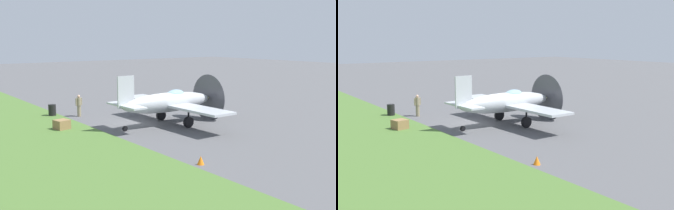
{
  "view_description": "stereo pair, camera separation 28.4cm",
  "coord_description": "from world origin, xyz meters",
  "views": [
    {
      "loc": [
        24.91,
        -16.13,
        6.16
      ],
      "look_at": [
        1.31,
        1.14,
        1.44
      ],
      "focal_mm": 44.26,
      "sensor_mm": 36.0,
      "label": 1
    },
    {
      "loc": [
        25.07,
        -15.91,
        6.16
      ],
      "look_at": [
        1.31,
        1.14,
        1.44
      ],
      "focal_mm": 44.26,
      "sensor_mm": 36.0,
      "label": 2
    }
  ],
  "objects": [
    {
      "name": "ground_plane",
      "position": [
        0.0,
        0.0,
        0.0
      ],
      "size": [
        160.0,
        160.0,
        0.0
      ],
      "primitive_type": "plane",
      "color": "#515154"
    },
    {
      "name": "grass_verge",
      "position": [
        0.0,
        -9.17,
        0.0
      ],
      "size": [
        120.0,
        11.0,
        0.01
      ],
      "primitive_type": "cube",
      "color": "#476B2D",
      "rests_on": "ground"
    },
    {
      "name": "ground_crew_chief",
      "position": [
        -5.46,
        -2.69,
        0.91
      ],
      "size": [
        0.38,
        0.61,
        1.73
      ],
      "rotation": [
        0.0,
        0.0,
        1.82
      ],
      "color": "#847A5B",
      "rests_on": "ground"
    },
    {
      "name": "supply_crate",
      "position": [
        -1.83,
        -5.61,
        0.32
      ],
      "size": [
        1.06,
        1.06,
        0.64
      ],
      "primitive_type": "cube",
      "rotation": [
        0.0,
        0.0,
        0.21
      ],
      "color": "olive",
      "rests_on": "ground"
    },
    {
      "name": "runway_marker_cone",
      "position": [
        9.97,
        -3.2,
        0.22
      ],
      "size": [
        0.36,
        0.36,
        0.44
      ],
      "primitive_type": "cone",
      "color": "orange",
      "rests_on": "ground"
    },
    {
      "name": "fuel_drum",
      "position": [
        -7.09,
        -4.29,
        0.45
      ],
      "size": [
        0.6,
        0.6,
        0.9
      ],
      "primitive_type": "cylinder",
      "color": "black",
      "rests_on": "ground"
    },
    {
      "name": "airplane_lead",
      "position": [
        1.31,
        1.31,
        1.63
      ],
      "size": [
        10.82,
        8.61,
        3.88
      ],
      "rotation": [
        0.0,
        0.0,
        0.01
      ],
      "color": "#B2B7BC",
      "rests_on": "ground"
    }
  ]
}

